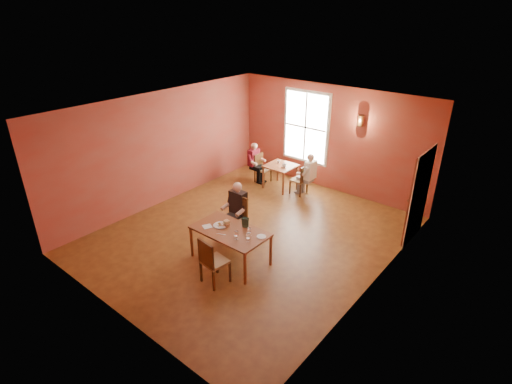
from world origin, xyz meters
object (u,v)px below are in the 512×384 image
Objects in this scene: chair_diner_white at (299,179)px; diner_maroon at (262,164)px; chair_empty at (215,260)px; diner_white at (300,174)px; diner_main at (232,216)px; chair_diner_main at (234,220)px; second_table at (280,176)px; chair_diner_maroon at (263,168)px; main_table at (230,245)px.

chair_diner_white is 0.76× the size of diner_maroon.
diner_white is at bearing 109.54° from chair_empty.
chair_empty is 4.49m from diner_white.
diner_main is 3.06m from diner_white.
chair_diner_main reaches higher than second_table.
diner_maroon reaches higher than chair_diner_maroon.
chair_empty is at bearing 119.51° from diner_main.
chair_diner_maroon is (-1.54, 3.02, -0.09)m from chair_diner_main.
diner_maroon is (-2.33, 4.38, 0.09)m from chair_empty.
diner_white is 1.36m from diner_maroon.
second_table is 0.72m from diner_maroon.
diner_main is at bearing -176.01° from diner_white.
chair_empty is at bearing 27.67° from chair_diner_maroon.
chair_diner_main is 0.90× the size of diner_maroon.
chair_diner_white is (-0.24, 3.02, -0.08)m from chair_diner_main.
diner_maroon reaches higher than chair_diner_main.
second_table is 0.72m from diner_white.
chair_diner_main is at bearing 126.05° from chair_empty.
diner_maroon is at bearing 180.00° from second_table.
main_table is at bearing -168.55° from chair_diner_white.
main_table is 3.92m from second_table.
second_table is 0.66m from chair_diner_maroon.
chair_diner_white reaches higher than main_table.
diner_white is at bearing 90.00° from chair_diner_maroon.
diner_main is at bearing -175.45° from chair_diner_white.
second_table is at bearing 90.00° from diner_maroon.
diner_white is at bearing 0.00° from second_table.
diner_main is at bearing 27.29° from diner_maroon.
diner_white is (0.03, 0.00, 0.16)m from chair_diner_white.
diner_white is (-0.71, 3.67, 0.23)m from main_table.
chair_empty is 4.96m from diner_maroon.
chair_diner_maroon is at bearing 90.00° from diner_white.
chair_diner_maroon is at bearing 90.00° from chair_diner_white.
main_table is 0.77m from chair_empty.
main_table is 1.60× the size of chair_empty.
second_table is at bearing 90.00° from diner_white.
main_table is at bearing -169.00° from diner_white.
main_table is 0.84m from diner_main.
main_table is 1.51× the size of chair_diner_main.
chair_diner_white is at bearing 90.00° from diner_white.
chair_diner_main is 1.32× the size of second_table.
diner_main is at bearing 126.59° from chair_empty.
chair_diner_white is at bearing 0.00° from second_table.
chair_diner_main is 1.06× the size of chair_empty.
chair_diner_main is 3.15m from second_table.
diner_white is (-0.21, 3.05, -0.05)m from diner_main.
diner_main is 3.42m from chair_diner_maroon.
chair_diner_white reaches higher than second_table.
second_table is (-1.39, 3.67, -0.02)m from main_table.
chair_empty is (0.76, -1.33, -0.15)m from diner_main.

